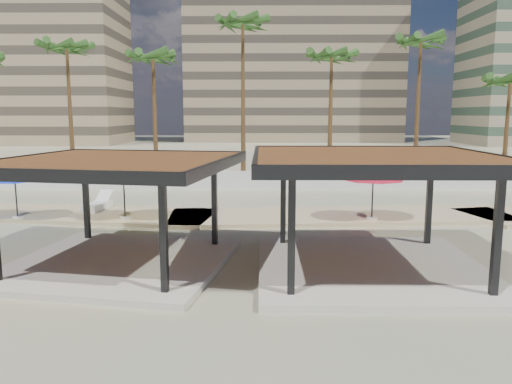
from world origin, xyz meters
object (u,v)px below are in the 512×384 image
lounger_a (98,205)px  umbrella_c (373,173)px  pavilion_central (372,201)px  pavilion_west (117,202)px

lounger_a → umbrella_c: bearing=-92.3°
pavilion_central → umbrella_c: (1.56, 6.87, 0.09)m
umbrella_c → lounger_a: (-13.09, 2.32, -1.92)m
pavilion_central → umbrella_c: bearing=77.4°
lounger_a → pavilion_central: bearing=-120.8°
pavilion_west → umbrella_c: bearing=44.1°
pavilion_central → lounger_a: 14.86m
umbrella_c → pavilion_west: bearing=-146.0°
pavilion_central → lounger_a: bearing=141.6°
pavilion_west → lounger_a: 9.61m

